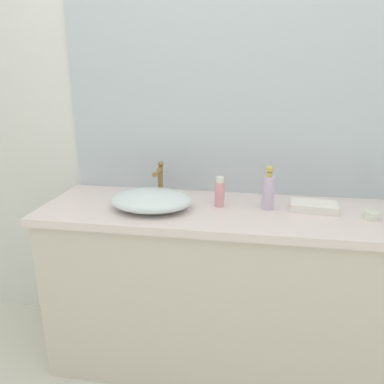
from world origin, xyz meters
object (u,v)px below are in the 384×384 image
folded_hand_towel (314,207)px  candle_jar (372,215)px  sink_basin (151,200)px  soap_dispenser (268,191)px  perfume_bottle (220,193)px

folded_hand_towel → candle_jar: bearing=-18.0°
sink_basin → candle_jar: sink_basin is taller
soap_dispenser → candle_jar: 0.44m
sink_basin → folded_hand_towel: 0.74m
soap_dispenser → candle_jar: bearing=-8.1°
perfume_bottle → folded_hand_towel: perfume_bottle is taller
sink_basin → folded_hand_towel: sink_basin is taller
soap_dispenser → perfume_bottle: (-0.22, 0.00, -0.02)m
soap_dispenser → perfume_bottle: soap_dispenser is taller
candle_jar → folded_hand_towel: (-0.22, 0.07, 0.00)m
sink_basin → soap_dispenser: bearing=9.3°
soap_dispenser → perfume_bottle: 0.22m
candle_jar → folded_hand_towel: 0.24m
perfume_bottle → soap_dispenser: bearing=-0.4°
sink_basin → perfume_bottle: (0.30, 0.09, 0.02)m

